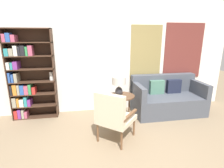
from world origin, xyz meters
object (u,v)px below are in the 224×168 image
(bookshelf, at_px, (26,77))
(couch, at_px, (167,99))
(table_lamp, at_px, (119,83))
(armchair, at_px, (113,114))
(side_table, at_px, (122,98))

(bookshelf, distance_m, couch, 3.32)
(couch, xyz_separation_m, table_lamp, (-1.26, -0.25, 0.52))
(table_lamp, bearing_deg, armchair, -108.60)
(bookshelf, height_order, armchair, bookshelf)
(bookshelf, height_order, couch, bookshelf)
(bookshelf, bearing_deg, armchair, -37.47)
(bookshelf, height_order, table_lamp, bookshelf)
(side_table, bearing_deg, bookshelf, 166.20)
(bookshelf, height_order, side_table, bookshelf)
(armchair, distance_m, couch, 1.87)
(bookshelf, relative_size, table_lamp, 4.66)
(armchair, bearing_deg, couch, 34.28)
(table_lamp, bearing_deg, bookshelf, 165.46)
(armchair, relative_size, table_lamp, 2.18)
(couch, bearing_deg, table_lamp, -169.03)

